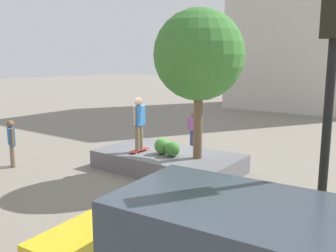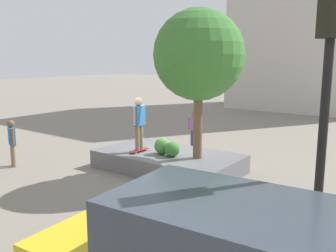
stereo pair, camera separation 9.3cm
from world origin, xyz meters
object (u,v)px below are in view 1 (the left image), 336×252
passerby_with_bag (11,140)px  bystander_watching (194,127)px  skateboard (139,150)px  plaza_tree (199,55)px  traffic_light_median (330,91)px  planter_ledge (168,161)px  skateboarder (139,120)px

passerby_with_bag → bystander_watching: (-3.50, -6.06, -0.06)m
skateboard → plaza_tree: bearing=-165.2°
traffic_light_median → skateboard: bearing=-30.3°
planter_ledge → skateboard: bearing=30.8°
skateboarder → passerby_with_bag: skateboarder is taller
passerby_with_bag → bystander_watching: bearing=-120.0°
skateboarder → traffic_light_median: 7.91m
planter_ledge → skateboarder: skateboarder is taller
plaza_tree → traffic_light_median: size_ratio=0.96×
plaza_tree → bystander_watching: 4.82m
plaza_tree → skateboarder: (1.96, 0.52, -2.08)m
bystander_watching → plaza_tree: bearing=124.1°
planter_ledge → bystander_watching: (1.03, -3.22, 0.58)m
passerby_with_bag → plaza_tree: bearing=-153.1°
plaza_tree → skateboard: bearing=14.8°
skateboard → planter_ledge: bearing=-149.2°
skateboarder → traffic_light_median: (-6.70, 3.92, 1.55)m
planter_ledge → passerby_with_bag: size_ratio=2.89×
planter_ledge → passerby_with_bag: (4.54, 2.85, 0.64)m
skateboarder → passerby_with_bag: bearing=32.4°
plaza_tree → skateboard: 3.71m
planter_ledge → skateboarder: 1.69m
plaza_tree → passerby_with_bag: bearing=26.9°
bystander_watching → skateboarder: bearing=93.1°
planter_ledge → skateboard: (0.83, 0.50, 0.35)m
plaza_tree → passerby_with_bag: size_ratio=2.81×
skateboard → passerby_with_bag: bearing=32.4°
traffic_light_median → passerby_with_bag: traffic_light_median is taller
planter_ledge → traffic_light_median: traffic_light_median is taller
skateboarder → bystander_watching: size_ratio=1.15×
planter_ledge → plaza_tree: size_ratio=1.03×
planter_ledge → plaza_tree: plaza_tree is taller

